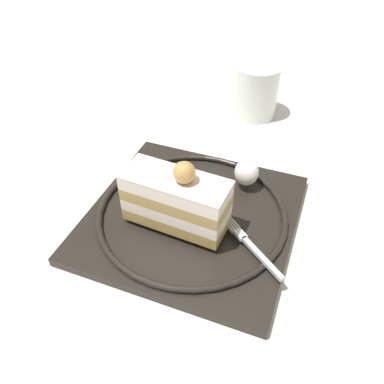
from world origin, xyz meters
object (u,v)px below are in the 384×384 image
object	(u,v)px
cake_slice	(176,200)
drink_glass_near	(257,94)
dessert_plate	(192,216)
fork	(249,244)
whipped_cream_dollop	(247,172)

from	to	relation	value
cake_slice	drink_glass_near	world-z (taller)	cake_slice
dessert_plate	fork	size ratio (longest dim) A/B	2.91
fork	dessert_plate	bearing A→B (deg)	-104.59
dessert_plate	whipped_cream_dollop	bearing A→B (deg)	153.44
dessert_plate	cake_slice	distance (m)	0.05
dessert_plate	cake_slice	size ratio (longest dim) A/B	2.20
cake_slice	whipped_cream_dollop	size ratio (longest dim) A/B	3.42
drink_glass_near	fork	bearing A→B (deg)	19.09
whipped_cream_dollop	cake_slice	bearing A→B (deg)	-24.45
whipped_cream_dollop	fork	distance (m)	0.11
whipped_cream_dollop	drink_glass_near	distance (m)	0.22
whipped_cream_dollop	fork	size ratio (longest dim) A/B	0.39
fork	whipped_cream_dollop	bearing A→B (deg)	-156.16
cake_slice	whipped_cream_dollop	bearing A→B (deg)	155.55
fork	drink_glass_near	distance (m)	0.33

